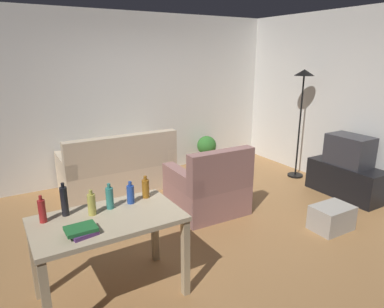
{
  "coord_description": "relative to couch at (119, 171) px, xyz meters",
  "views": [
    {
      "loc": [
        -2.14,
        -3.31,
        2.05
      ],
      "look_at": [
        0.1,
        0.5,
        0.75
      ],
      "focal_mm": 32.01,
      "sensor_mm": 36.0,
      "label": 1
    }
  ],
  "objects": [
    {
      "name": "tv",
      "position": [
        2.84,
        -1.94,
        0.39
      ],
      "size": [
        0.41,
        0.6,
        0.44
      ],
      "rotation": [
        0.0,
        0.0,
        1.57
      ],
      "color": "#2D2D33",
      "rests_on": "tv_stand"
    },
    {
      "name": "book_stack",
      "position": [
        -1.11,
        -2.52,
        0.48
      ],
      "size": [
        0.23,
        0.2,
        0.06
      ],
      "color": "#593372",
      "rests_on": "desk"
    },
    {
      "name": "ground_plane",
      "position": [
        0.58,
        -1.59,
        -0.32
      ],
      "size": [
        5.2,
        4.4,
        0.02
      ],
      "primitive_type": "cube",
      "color": "#9E7042"
    },
    {
      "name": "torchiere_lamp",
      "position": [
        2.83,
        -0.98,
        1.1
      ],
      "size": [
        0.32,
        0.32,
        1.81
      ],
      "color": "black",
      "rests_on": "ground_plane"
    },
    {
      "name": "bottle_amber",
      "position": [
        -0.43,
        -2.13,
        0.54
      ],
      "size": [
        0.07,
        0.07,
        0.21
      ],
      "color": "#9E6019",
      "rests_on": "desk"
    },
    {
      "name": "wall_rear",
      "position": [
        0.58,
        0.61,
        1.04
      ],
      "size": [
        5.2,
        0.1,
        2.7
      ],
      "primitive_type": "cube",
      "color": "silver",
      "rests_on": "ground_plane"
    },
    {
      "name": "wall_right",
      "position": [
        3.18,
        -1.59,
        1.04
      ],
      "size": [
        0.1,
        4.4,
        2.7
      ],
      "primitive_type": "cube",
      "color": "silver",
      "rests_on": "ground_plane"
    },
    {
      "name": "storage_box",
      "position": [
        1.79,
        -2.53,
        -0.16
      ],
      "size": [
        0.48,
        0.34,
        0.3
      ],
      "primitive_type": "cube",
      "rotation": [
        0.0,
        0.0,
        -0.01
      ],
      "color": "#A8A399",
      "rests_on": "ground_plane"
    },
    {
      "name": "tv_stand",
      "position": [
        2.83,
        -1.94,
        -0.07
      ],
      "size": [
        0.44,
        1.1,
        0.48
      ],
      "rotation": [
        0.0,
        0.0,
        1.57
      ],
      "color": "black",
      "rests_on": "ground_plane"
    },
    {
      "name": "bottle_squat",
      "position": [
        -0.96,
        -2.24,
        0.55
      ],
      "size": [
        0.07,
        0.07,
        0.22
      ],
      "color": "#BCB24C",
      "rests_on": "desk"
    },
    {
      "name": "bottle_red",
      "position": [
        -1.33,
        -2.17,
        0.55
      ],
      "size": [
        0.06,
        0.06,
        0.23
      ],
      "color": "#AD2323",
      "rests_on": "desk"
    },
    {
      "name": "bottle_tall",
      "position": [
        -0.79,
        -2.19,
        0.55
      ],
      "size": [
        0.07,
        0.07,
        0.23
      ],
      "color": "teal",
      "rests_on": "desk"
    },
    {
      "name": "potted_plant",
      "position": [
        1.83,
        0.31,
        0.02
      ],
      "size": [
        0.36,
        0.36,
        0.57
      ],
      "color": "brown",
      "rests_on": "ground_plane"
    },
    {
      "name": "bottle_blue",
      "position": [
        -0.6,
        -2.18,
        0.54
      ],
      "size": [
        0.07,
        0.07,
        0.2
      ],
      "color": "#2347A3",
      "rests_on": "desk"
    },
    {
      "name": "couch",
      "position": [
        0.0,
        0.0,
        0.0
      ],
      "size": [
        1.68,
        0.84,
        0.92
      ],
      "rotation": [
        0.0,
        0.0,
        3.14
      ],
      "color": "beige",
      "rests_on": "ground_plane"
    },
    {
      "name": "bottle_dark",
      "position": [
        -1.15,
        -2.14,
        0.58
      ],
      "size": [
        0.06,
        0.06,
        0.29
      ],
      "color": "black",
      "rests_on": "desk"
    },
    {
      "name": "desk",
      "position": [
        -0.87,
        -2.35,
        0.34
      ],
      "size": [
        1.21,
        0.72,
        0.76
      ],
      "rotation": [
        0.0,
        0.0,
        0.01
      ],
      "color": "#C6B28E",
      "rests_on": "ground_plane"
    },
    {
      "name": "armchair",
      "position": [
        0.77,
        -1.37,
        0.01
      ],
      "size": [
        0.92,
        0.86,
        0.92
      ],
      "rotation": [
        0.0,
        0.0,
        3.12
      ],
      "color": "#996B66",
      "rests_on": "ground_plane"
    }
  ]
}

